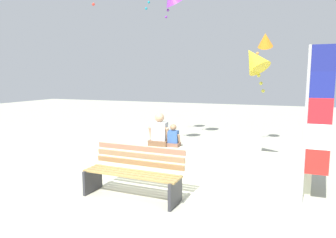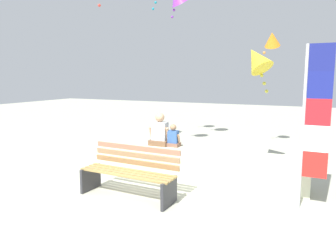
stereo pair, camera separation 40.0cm
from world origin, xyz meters
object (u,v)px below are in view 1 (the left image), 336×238
object	(u,v)px
person_adult	(160,133)
flag_banner	(315,117)
kite_yellow	(254,60)
person_child	(173,138)
park_bench	(134,173)
kite_orange	(265,40)

from	to	relation	value
person_adult	flag_banner	bearing A→B (deg)	-13.35
person_adult	kite_yellow	xyz separation A→B (m)	(1.87, 1.06, 1.61)
person_child	park_bench	bearing A→B (deg)	-98.93
park_bench	flag_banner	size ratio (longest dim) A/B	0.68
park_bench	person_child	xyz separation A→B (m)	(0.22, 1.43, 0.40)
park_bench	kite_yellow	bearing A→B (deg)	54.63
park_bench	kite_orange	size ratio (longest dim) A/B	2.11
park_bench	kite_orange	world-z (taller)	kite_orange
park_bench	kite_yellow	size ratio (longest dim) A/B	1.59
kite_orange	flag_banner	bearing A→B (deg)	-74.34
person_child	kite_yellow	world-z (taller)	kite_yellow
flag_banner	kite_yellow	size ratio (longest dim) A/B	2.33
person_adult	kite_yellow	bearing A→B (deg)	29.66
park_bench	person_child	distance (m)	1.50
flag_banner	kite_yellow	xyz separation A→B (m)	(-1.15, 1.78, 1.03)
person_adult	person_child	world-z (taller)	person_adult
kite_yellow	person_adult	bearing A→B (deg)	-150.34
flag_banner	kite_orange	bearing A→B (deg)	105.66
person_child	kite_orange	xyz separation A→B (m)	(1.63, 3.06, 2.34)
kite_yellow	kite_orange	xyz separation A→B (m)	(0.09, 2.00, 0.64)
person_child	kite_orange	world-z (taller)	kite_orange
person_adult	flag_banner	xyz separation A→B (m)	(3.02, -0.72, 0.58)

